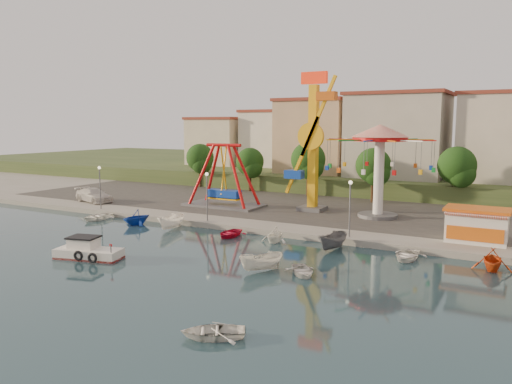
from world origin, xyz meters
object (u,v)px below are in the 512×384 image
Objects in this scene: kamikaze_tower at (314,145)px; van at (94,195)px; rowboat_a at (302,271)px; wave_swinger at (380,150)px; cabin_motorboat at (88,252)px; skiff at (261,262)px; pirate_ship_ride at (224,177)px.

kamikaze_tower is 30.51m from van.
wave_swinger is at bearing 54.60° from rowboat_a.
skiff is at bearing -0.02° from cabin_motorboat.
kamikaze_tower is at bearing 73.77° from rowboat_a.
kamikaze_tower reaches higher than skiff.
cabin_motorboat is 17.95m from rowboat_a.
wave_swinger reaches higher than cabin_motorboat.
pirate_ship_ride is 1.58× the size of van.
kamikaze_tower is at bearing 57.04° from cabin_motorboat.
kamikaze_tower is at bearing -62.90° from van.
van is (-17.35, -5.46, -2.88)m from pirate_ship_ride.
wave_swinger is at bearing 116.18° from skiff.
van is (-34.12, 15.42, 0.81)m from skiff.
kamikaze_tower is 1.42× the size of wave_swinger.
wave_swinger is (19.23, 2.02, 3.80)m from pirate_ship_ride.
kamikaze_tower is 25.05m from skiff.
cabin_motorboat is at bearing -122.14° from wave_swinger.
wave_swinger reaches higher than pirate_ship_ride.
cabin_motorboat is 1.60× the size of skiff.
pirate_ship_ride reaches higher than van.
wave_swinger is 1.99× the size of cabin_motorboat.
rowboat_a is 3.19m from skiff.
rowboat_a is (17.40, 4.39, -0.19)m from cabin_motorboat.
van is at bearing -172.01° from skiff.
rowboat_a is at bearing 43.70° from skiff.
pirate_ship_ride is 2.74× the size of skiff.
van is (-19.82, 19.19, 1.00)m from cabin_motorboat.
rowboat_a is 40.07m from van.
skiff is at bearing 154.33° from rowboat_a.
van is at bearing 121.27° from rowboat_a.
cabin_motorboat is at bearing -108.17° from kamikaze_tower.
cabin_motorboat is at bearing 157.12° from rowboat_a.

